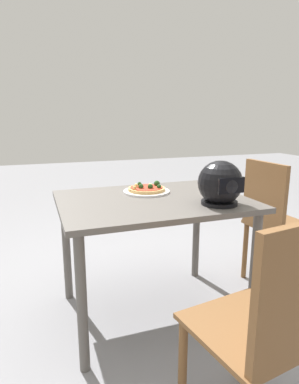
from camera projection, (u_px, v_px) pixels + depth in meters
The scene contains 7 objects.
ground_plane at pixel (152, 311), 2.06m from camera, with size 14.00×14.00×0.00m, color gray.
dining_table at pixel (153, 214), 1.92m from camera, with size 1.06×0.81×0.73m.
pizza_plate at pixel (146, 191), 2.04m from camera, with size 0.29×0.29×0.01m, color white.
pizza at pixel (147, 188), 2.04m from camera, with size 0.23×0.23×0.05m.
motorcycle_helmet at pixel (220, 184), 1.74m from camera, with size 0.24×0.24×0.24m.
chair_far at pixel (270, 326), 1.10m from camera, with size 0.46×0.46×0.90m.
chair_side at pixel (273, 218), 2.26m from camera, with size 0.42×0.42×0.90m.
Camera 1 is at (0.63, 1.72, 1.19)m, focal length 30.81 mm.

